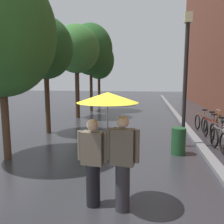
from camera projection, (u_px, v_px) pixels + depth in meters
The scene contains 12 objects.
ground_plane at pixel (80, 193), 4.73m from camera, with size 80.00×80.00×0.00m, color #2D2D33.
kerb_strip at pixel (178, 117), 13.99m from camera, with size 0.30×36.00×0.12m, color slate.
street_tree_1 at pixel (45, 48), 9.47m from camera, with size 2.32×2.32×4.95m.
street_tree_2 at pixel (76, 49), 13.41m from camera, with size 2.75×2.75×5.55m.
street_tree_3 at pixel (91, 50), 16.20m from camera, with size 3.14×3.14×6.28m.
street_tree_4 at pixel (99, 60), 19.90m from camera, with size 2.70×2.70×5.64m.
parked_bicycle_4 at pixel (219, 128), 9.28m from camera, with size 1.09×0.71×0.96m.
parked_bicycle_5 at pixel (216, 124), 9.97m from camera, with size 1.14×0.79×0.96m.
parked_bicycle_6 at pixel (208, 122), 10.63m from camera, with size 1.14×0.80×0.96m.
couple_under_umbrella at pixel (108, 134), 4.01m from camera, with size 1.15×1.08×2.14m.
street_lamp_post at pixel (186, 71), 7.63m from camera, with size 0.24×0.24×4.51m.
litter_bin at pixel (178, 141), 7.11m from camera, with size 0.44×0.44×0.85m, color #1E4C28.
Camera 1 is at (1.36, -4.27, 2.36)m, focal length 36.26 mm.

